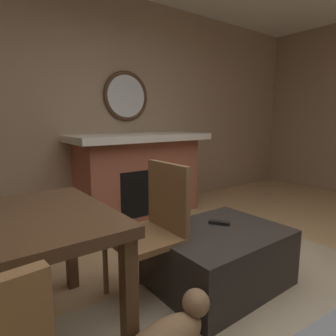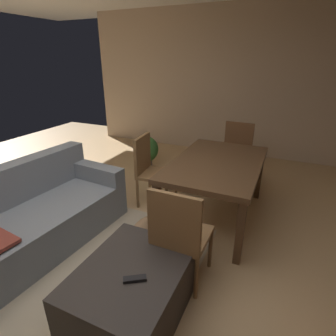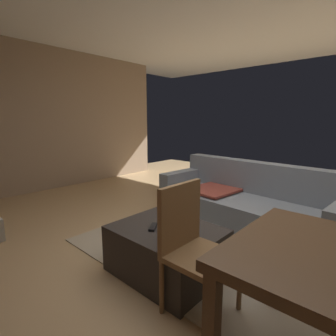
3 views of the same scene
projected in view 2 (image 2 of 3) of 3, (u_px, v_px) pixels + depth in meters
floor at (102, 275)px, 2.45m from camera, size 9.57×9.57×0.00m
wall_right_window_side at (220, 83)px, 5.28m from camera, size 0.12×5.62×2.78m
area_rug at (68, 283)px, 2.36m from camera, size 2.60×2.00×0.01m
couch at (14, 228)px, 2.61m from camera, size 2.35×1.04×0.84m
ottoman_coffee_table at (133, 290)px, 2.02m from camera, size 0.94×0.73×0.43m
tv_remote at (135, 279)px, 1.83m from camera, size 0.13×0.16×0.02m
dining_table at (217, 167)px, 3.12m from camera, size 1.56×0.98×0.74m
dining_chair_west at (179, 232)px, 2.19m from camera, size 0.44×0.44×0.93m
dining_chair_north at (150, 167)px, 3.51m from camera, size 0.48×0.48×0.93m
dining_chair_east at (236, 150)px, 4.16m from camera, size 0.46×0.46×0.93m
potted_plant at (147, 150)px, 4.83m from camera, size 0.42×0.42×0.55m
small_dog at (141, 231)px, 2.80m from camera, size 0.56×0.23×0.28m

